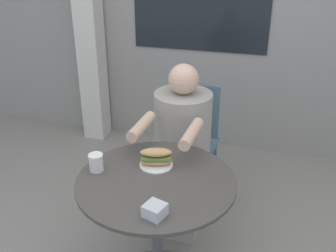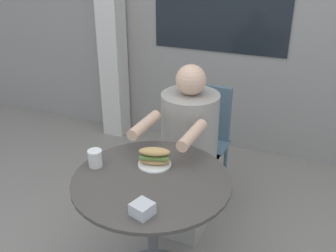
{
  "view_description": "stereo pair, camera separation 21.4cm",
  "coord_description": "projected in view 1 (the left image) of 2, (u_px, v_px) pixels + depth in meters",
  "views": [
    {
      "loc": [
        0.52,
        -1.62,
        1.85
      ],
      "look_at": [
        0.0,
        0.23,
        0.91
      ],
      "focal_mm": 42.0,
      "sensor_mm": 36.0,
      "label": 1
    },
    {
      "loc": [
        0.72,
        -1.55,
        1.85
      ],
      "look_at": [
        0.0,
        0.23,
        0.91
      ],
      "focal_mm": 42.0,
      "sensor_mm": 36.0,
      "label": 2
    }
  ],
  "objects": [
    {
      "name": "lattice_pillar",
      "position": [
        88.0,
        15.0,
        3.53
      ],
      "size": [
        0.21,
        0.21,
        2.4
      ],
      "color": "beige",
      "rests_on": "ground_plane"
    },
    {
      "name": "cafe_table",
      "position": [
        157.0,
        208.0,
        2.11
      ],
      "size": [
        0.83,
        0.83,
        0.71
      ],
      "color": "#47423D",
      "rests_on": "ground_plane"
    },
    {
      "name": "diner_chair",
      "position": [
        193.0,
        131.0,
        2.95
      ],
      "size": [
        0.4,
        0.4,
        0.87
      ],
      "rotation": [
        0.0,
        0.0,
        3.09
      ],
      "color": "slate",
      "rests_on": "ground_plane"
    },
    {
      "name": "seated_diner",
      "position": [
        180.0,
        158.0,
        2.66
      ],
      "size": [
        0.4,
        0.69,
        1.13
      ],
      "rotation": [
        0.0,
        0.0,
        3.09
      ],
      "color": "gray",
      "rests_on": "ground_plane"
    },
    {
      "name": "sandwich_on_plate",
      "position": [
        156.0,
        158.0,
        2.13
      ],
      "size": [
        0.19,
        0.18,
        0.1
      ],
      "rotation": [
        0.0,
        0.0,
        0.27
      ],
      "color": "white",
      "rests_on": "cafe_table"
    },
    {
      "name": "drink_cup",
      "position": [
        97.0,
        162.0,
        2.09
      ],
      "size": [
        0.08,
        0.08,
        0.1
      ],
      "color": "silver",
      "rests_on": "cafe_table"
    },
    {
      "name": "napkin_box",
      "position": [
        155.0,
        210.0,
        1.75
      ],
      "size": [
        0.11,
        0.11,
        0.06
      ],
      "rotation": [
        0.0,
        0.0,
        -0.32
      ],
      "color": "silver",
      "rests_on": "cafe_table"
    }
  ]
}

